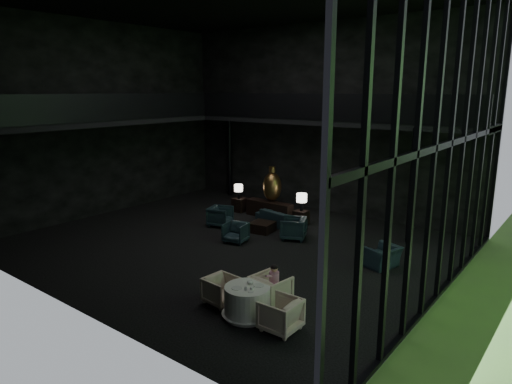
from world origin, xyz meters
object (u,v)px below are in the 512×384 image
Objects in this scene: table_lamp_right at (302,199)px; dining_chair_west at (221,289)px; bronze_urn at (272,186)px; side_table_right at (301,217)px; lounge_armchair_south at (236,232)px; lounge_armchair_west at (220,214)px; dining_table at (247,303)px; dining_chair_north at (271,287)px; lounge_armchair_east at (293,226)px; console at (269,209)px; dining_chair_east at (280,312)px; window_armchair at (382,254)px; child at (274,275)px; side_table_left at (240,205)px; sofa at (281,216)px; table_lamp_left at (239,189)px; coffee_table at (262,227)px.

table_lamp_right is 7.42m from dining_chair_west.
bronze_urn reaches higher than table_lamp_right.
side_table_right is 0.73× the size of lounge_armchair_south.
bronze_urn is at bearing 171.87° from side_table_right.
lounge_armchair_west is (-2.38, -2.14, 0.19)m from side_table_right.
dining_chair_north is at bearing 84.16° from dining_table.
table_lamp_right is 0.91× the size of lounge_armchair_south.
bronze_urn is 1.52× the size of lounge_armchair_east.
dining_chair_east is at bearing -52.35° from console.
table_lamp_right reaches higher than dining_chair_north.
table_lamp_right is at bearing 21.27° from dining_chair_west.
dining_chair_north is at bearing -51.65° from lounge_armchair_south.
window_armchair is at bearing 176.45° from dining_chair_east.
side_table_right is 0.60× the size of window_armchair.
table_lamp_right is 1.27× the size of child.
side_table_left is 0.29× the size of sofa.
child is (6.32, -6.17, -0.32)m from table_lamp_left.
window_armchair is 0.75× the size of dining_table.
child is (4.72, -6.26, 0.38)m from console.
table_lamp_right is 0.92× the size of dining_chair_west.
table_lamp_right is at bearing 112.95° from dining_table.
side_table_left is (-1.60, -0.20, -1.00)m from bronze_urn.
sofa is 2.59m from lounge_armchair_south.
lounge_armchair_east reaches higher than coffee_table.
table_lamp_right reaches higher than lounge_armchair_west.
dining_chair_east is at bearing -52.59° from lounge_armchair_south.
side_table_left is at bearing -38.19° from dining_chair_north.
dining_chair_east is (4.55, -6.56, 0.03)m from sofa.
side_table_right is 7.82m from dining_table.
bronze_urn is 3.17m from lounge_armchair_east.
bronze_urn is 2.63× the size of side_table_right.
coffee_table is (1.74, 0.41, -0.29)m from lounge_armchair_west.
child is at bearing -49.98° from coffee_table.
sofa is (-0.52, -0.69, -0.65)m from table_lamp_right.
table_lamp_right reaches higher than lounge_armchair_south.
dining_table reaches higher than console.
table_lamp_right is 6.96m from child.
dining_chair_east is (4.67, -3.98, 0.05)m from lounge_armchair_south.
lounge_armchair_east is 1.11× the size of dining_chair_east.
side_table_right is 0.59× the size of lounge_armchair_west.
side_table_right is 0.58× the size of lounge_armchair_east.
dining_chair_west is at bearing -9.57° from lounge_armchair_east.
table_lamp_right is 0.85× the size of coffee_table.
dining_chair_west is at bearing -63.03° from bronze_urn.
side_table_left is at bearing -5.81° from sofa.
coffee_table is at bearing -33.45° from table_lamp_left.
sofa reaches higher than console.
dining_chair_north is at bearing 3.30° from lounge_armchair_east.
lounge_armchair_west is at bearing -74.96° from window_armchair.
dining_chair_north is 0.30m from child.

